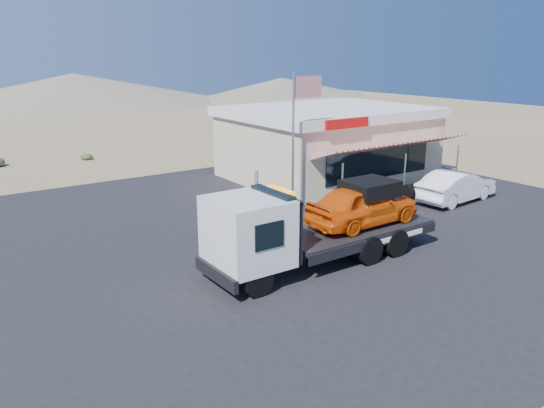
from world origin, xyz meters
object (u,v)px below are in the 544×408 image
object	(u,v)px
tow_truck	(320,220)
flagpole	(298,127)
white_sedan	(456,186)
jerky_store	(327,142)

from	to	relation	value
tow_truck	flagpole	size ratio (longest dim) A/B	1.39
tow_truck	flagpole	distance (m)	6.32
tow_truck	white_sedan	world-z (taller)	tow_truck
white_sedan	jerky_store	size ratio (longest dim) A/B	0.43
tow_truck	flagpole	world-z (taller)	flagpole
flagpole	jerky_store	bearing A→B (deg)	38.79
white_sedan	jerky_store	bearing A→B (deg)	8.36
white_sedan	flagpole	distance (m)	8.33
white_sedan	flagpole	bearing A→B (deg)	63.63
tow_truck	flagpole	bearing A→B (deg)	59.94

